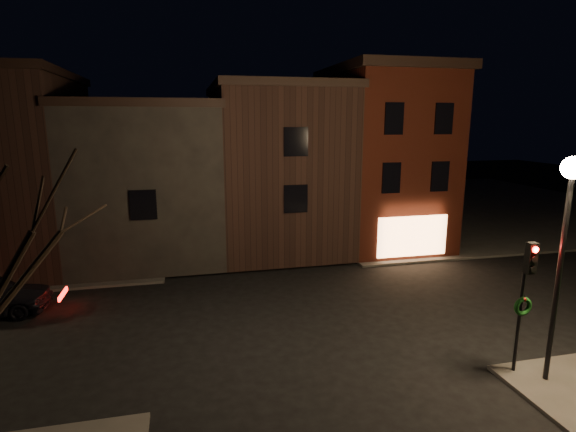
% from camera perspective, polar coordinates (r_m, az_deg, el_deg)
% --- Properties ---
extents(ground, '(120.00, 120.00, 0.00)m').
position_cam_1_polar(ground, '(17.97, 0.51, -12.73)').
color(ground, black).
rests_on(ground, ground).
extents(sidewalk_far_right, '(30.00, 30.00, 0.12)m').
position_cam_1_polar(sidewalk_far_right, '(43.70, 20.23, 1.44)').
color(sidewalk_far_right, '#2D2B28').
rests_on(sidewalk_far_right, ground).
extents(corner_building, '(6.50, 8.50, 10.50)m').
position_cam_1_polar(corner_building, '(28.04, 12.04, 7.42)').
color(corner_building, '#43150C').
rests_on(corner_building, ground).
extents(row_building_a, '(7.30, 10.30, 9.40)m').
position_cam_1_polar(row_building_a, '(27.03, -1.62, 6.31)').
color(row_building_a, black).
rests_on(row_building_a, ground).
extents(row_building_b, '(7.80, 10.30, 8.40)m').
position_cam_1_polar(row_building_b, '(26.62, -17.15, 4.61)').
color(row_building_b, black).
rests_on(row_building_b, ground).
extents(row_building_c, '(7.30, 10.30, 9.90)m').
position_cam_1_polar(row_building_c, '(28.01, -32.25, 5.18)').
color(row_building_c, black).
rests_on(row_building_c, ground).
extents(street_lamp_near, '(0.60, 0.60, 6.48)m').
position_cam_1_polar(street_lamp_near, '(14.27, 31.97, 0.73)').
color(street_lamp_near, black).
rests_on(street_lamp_near, sidewalk_near_right).
extents(traffic_signal, '(0.58, 0.38, 4.05)m').
position_cam_1_polar(traffic_signal, '(14.78, 27.93, -8.03)').
color(traffic_signal, black).
rests_on(traffic_signal, sidewalk_near_right).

